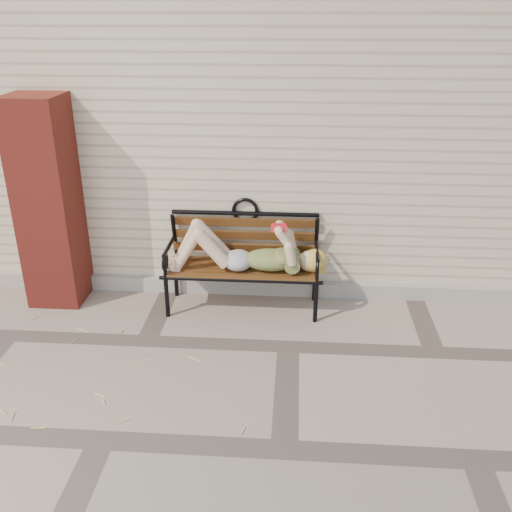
{
  "coord_description": "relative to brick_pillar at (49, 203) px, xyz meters",
  "views": [
    {
      "loc": [
        0.02,
        -4.2,
        2.73
      ],
      "look_at": [
        -0.32,
        0.54,
        0.61
      ],
      "focal_mm": 40.0,
      "sensor_mm": 36.0,
      "label": 1
    }
  ],
  "objects": [
    {
      "name": "reading_woman",
      "position": [
        1.86,
        -0.12,
        -0.39
      ],
      "size": [
        1.49,
        0.34,
        0.47
      ],
      "color": "#082F3E",
      "rests_on": "ground"
    },
    {
      "name": "foundation_strip",
      "position": [
        2.3,
        0.22,
        -0.93
      ],
      "size": [
        8.0,
        0.1,
        0.15
      ],
      "primitive_type": "cube",
      "color": "#A09B90",
      "rests_on": "ground"
    },
    {
      "name": "brick_pillar",
      "position": [
        0.0,
        0.0,
        0.0
      ],
      "size": [
        0.5,
        0.5,
        2.0
      ],
      "primitive_type": "cube",
      "color": "maroon",
      "rests_on": "ground"
    },
    {
      "name": "house_wall",
      "position": [
        2.3,
        2.25,
        0.5
      ],
      "size": [
        8.0,
        4.0,
        3.0
      ],
      "primitive_type": "cube",
      "color": "beige",
      "rests_on": "ground"
    },
    {
      "name": "garden_bench",
      "position": [
        1.84,
        0.01,
        -0.43
      ],
      "size": [
        1.58,
        0.63,
        1.02
      ],
      "color": "black",
      "rests_on": "ground"
    },
    {
      "name": "straw_scatter",
      "position": [
        0.63,
        -1.32,
        -0.99
      ],
      "size": [
        2.87,
        1.79,
        0.01
      ],
      "color": "#D8C969",
      "rests_on": "ground"
    },
    {
      "name": "ground",
      "position": [
        2.3,
        -0.75,
        -1.0
      ],
      "size": [
        80.0,
        80.0,
        0.0
      ],
      "primitive_type": "plane",
      "color": "gray",
      "rests_on": "ground"
    }
  ]
}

